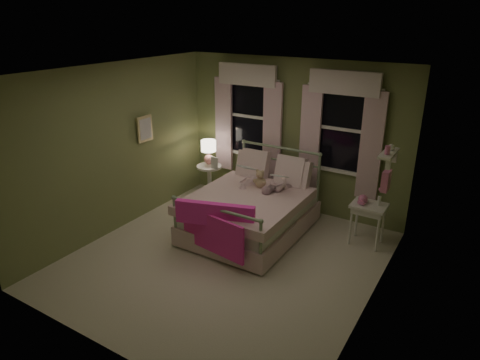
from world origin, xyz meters
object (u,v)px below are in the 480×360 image
Objects in this scene: child_left at (250,164)px; teddy_bear at (260,180)px; bed at (252,210)px; child_right at (281,170)px; nightstand_left at (209,177)px; table_lamp at (209,150)px; nightstand_right at (369,211)px.

teddy_bear is at bearing 140.90° from child_left.
child_right is at bearing 56.40° from bed.
bed is at bearing 113.99° from child_left.
child_left is at bearing 150.50° from teddy_bear.
bed is 3.13× the size of nightstand_left.
bed is 1.62m from table_lamp.
bed reaches higher than nightstand_right.
child_left is 1.23× the size of nightstand_left.
child_right reaches higher than teddy_bear.
nightstand_left is 0.54m from table_lamp.
bed reaches higher than nightstand_left.
teddy_bear is (0.28, -0.16, -0.18)m from child_left.
child_right is at bearing 29.50° from teddy_bear.
teddy_bear is (-0.28, -0.16, -0.18)m from child_right.
table_lamp is (-1.33, 0.47, 0.16)m from teddy_bear.
nightstand_right is at bearing 18.92° from bed.
child_right is 1.73m from nightstand_left.
child_left is 1.78× the size of table_lamp.
bed is at bearing 72.72° from child_right.
bed is 2.54× the size of child_right.
child_left is at bearing -16.36° from nightstand_left.
child_right is 1.25× the size of nightstand_right.
table_lamp reaches higher than nightstand_right.
teddy_bear reaches higher than nightstand_right.
table_lamp is at bearing 176.93° from nightstand_right.
bed is 1.76m from nightstand_right.
bed is 0.77m from child_left.
nightstand_right is (2.98, -0.16, 0.13)m from nightstand_left.
bed is 0.77m from child_right.
bed reaches higher than table_lamp.
nightstand_left is (-1.61, 0.31, -0.55)m from child_right.
nightstand_right is at bearing -157.59° from child_right.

